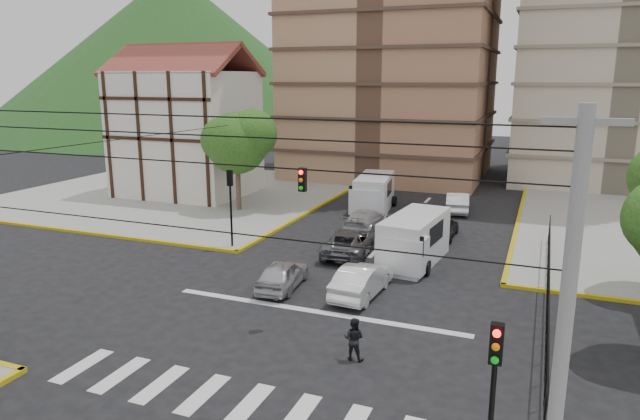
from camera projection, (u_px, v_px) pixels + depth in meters
The scene contains 21 objects.
ground at pixel (304, 323), 22.76m from camera, with size 160.00×160.00×0.00m, color black.
sidewalk_nw at pixel (180, 193), 48.03m from camera, with size 26.00×26.00×0.15m, color gray.
crosswalk_stripes at pixel (226, 399), 17.33m from camera, with size 12.00×2.40×0.01m, color silver.
stop_line at pixel (315, 311), 23.84m from camera, with size 13.00×0.40×0.01m, color silver.
tudor_building at pixel (186, 131), 46.50m from camera, with size 10.80×8.05×12.23m.
distant_hill at pixel (176, 52), 102.70m from camera, with size 70.00×70.00×28.00m, color #21511B.
park_fence at pixel (546, 314), 23.59m from camera, with size 0.10×22.50×1.66m, color black, non-canonical shape.
tree_tudor at pixel (238, 140), 40.34m from camera, with size 5.39×4.40×7.43m.
traffic_light_se at pixel (493, 386), 12.18m from camera, with size 0.28×0.22×4.40m.
traffic_light_nw at pixel (230, 195), 31.91m from camera, with size 0.28×0.22×4.40m.
traffic_light_hanging at pixel (279, 186), 19.57m from camera, with size 18.00×9.12×0.92m.
utility_pole_se at pixel (562, 349), 10.29m from camera, with size 1.40×0.28×9.00m.
van_right_lane at pixel (413, 241), 29.60m from camera, with size 2.80×5.89×2.56m.
van_left_lane at pixel (373, 194), 41.51m from camera, with size 2.95×5.96×2.57m.
car_silver_front_left at pixel (282, 274), 26.35m from camera, with size 1.59×3.94×1.34m, color #B8B8BD.
car_white_front_right at pixel (362, 280), 25.45m from camera, with size 1.53×4.40×1.45m, color white.
car_grey_mid_left at pixel (350, 242), 31.39m from camera, with size 2.34×5.08×1.41m, color slate.
car_silver_rear_left at pixel (366, 220), 36.48m from camera, with size 1.86×4.59×1.33m, color silver.
car_darkgrey_mid_right at pixel (442, 227), 34.63m from camera, with size 1.63×4.06×1.38m, color #232326.
car_white_rear_right at pixel (458, 202), 41.31m from camera, with size 1.57×4.50×1.48m, color white.
pedestrian_crosswalk at pixel (354, 339), 19.63m from camera, with size 0.74×0.58×1.53m, color black.
Camera 1 is at (8.42, -19.40, 9.56)m, focal length 32.00 mm.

